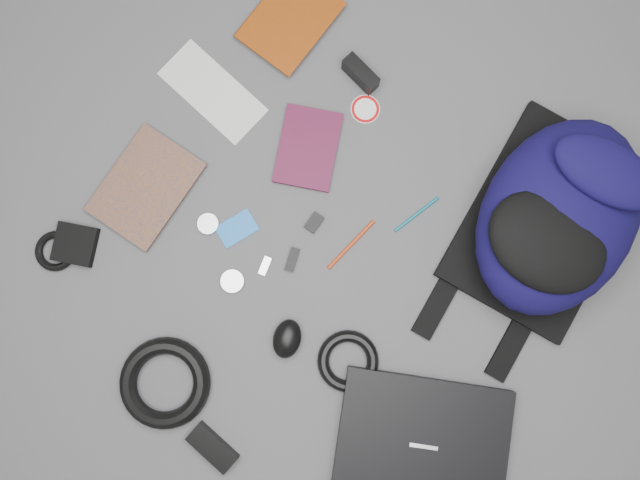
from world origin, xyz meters
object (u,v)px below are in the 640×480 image
Objects in this scene: comic_book at (115,166)px; dvd_case at (308,148)px; textbook_red at (262,0)px; power_brick at (213,447)px; laptop at (422,444)px; mouse at (287,339)px; backpack at (559,216)px; pouch at (75,244)px; compact_camera at (361,74)px.

dvd_case is (0.34, 0.29, -0.00)m from comic_book.
textbook_red is 1.93× the size of power_brick.
laptop is at bearing -7.99° from comic_book.
comic_book is 0.56m from mouse.
textbook_red is 0.79m from mouse.
backpack is 5.72× the size of mouse.
comic_book is 2.77× the size of mouse.
dvd_case is at bearing -35.65° from textbook_red.
power_brick reaches higher than textbook_red.
pouch is at bearing 166.99° from power_brick.
laptop is at bearing -90.12° from backpack.
textbook_red is (-0.82, 0.07, -0.09)m from backpack.
laptop is 1.99× the size of dvd_case.
dvd_case is 0.70m from power_brick.
textbook_red reaches higher than comic_book.
pouch reaches higher than comic_book.
backpack reaches higher than dvd_case.
backpack is 0.57m from dvd_case.
backpack is 0.83m from textbook_red.
comic_book is 2.62× the size of compact_camera.
laptop is 3.21× the size of power_brick.
compact_camera reaches higher than power_brick.
power_brick is (0.55, -0.38, 0.00)m from comic_book.
compact_camera is at bearing 65.72° from pouch.
power_brick reaches higher than comic_book.
mouse reaches higher than textbook_red.
mouse is (0.50, -0.61, 0.01)m from textbook_red.
textbook_red is 0.92× the size of comic_book.
compact_camera is (-0.53, 0.04, -0.08)m from backpack.
pouch is (-0.84, -0.64, -0.09)m from backpack.
power_brick is (-0.37, -0.27, -0.00)m from laptop.
comic_book is 0.60m from compact_camera.
dvd_case is at bearing 57.51° from pouch.
compact_camera is at bearing -1.40° from textbook_red.
comic_book is (-0.88, -0.45, -0.09)m from backpack.
backpack reaches higher than laptop.
backpack is 2.25× the size of textbook_red.
pouch is (-0.31, -0.48, 0.00)m from dvd_case.
backpack is at bearing -1.79° from textbook_red.
pouch is at bearing 159.02° from laptop.
dvd_case is 2.13× the size of mouse.
backpack is 5.42× the size of compact_camera.
dvd_case is (-0.54, -0.16, -0.10)m from backpack.
comic_book is 0.67m from power_brick.
textbook_red is (-0.87, 0.63, -0.01)m from laptop.
comic_book is at bearing -163.50° from dvd_case.
compact_camera is at bearing 54.31° from comic_book.
textbook_red is 0.29m from compact_camera.
compact_camera reaches higher than mouse.
compact_camera is (0.29, -0.02, 0.01)m from textbook_red.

